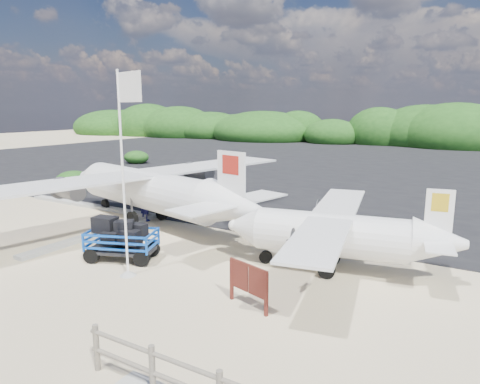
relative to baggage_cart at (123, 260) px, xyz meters
The scene contains 10 objects.
ground 1.37m from the baggage_cart, ahead, with size 160.00×160.00×0.00m, color beige.
asphalt_apron 30.06m from the baggage_cart, 87.39° to the left, with size 90.00×50.00×0.04m, color #B2B2B2, non-canonical shape.
lagoon 7.79m from the baggage_cart, 168.64° to the left, with size 9.00×7.00×0.40m, color #B2B2B2, non-canonical shape.
vegetation_band 55.05m from the baggage_cart, 88.58° to the left, with size 124.00×8.00×4.40m, color #B2B2B2, non-canonical shape.
baggage_cart is the anchor object (origin of this frame).
flagpole 1.55m from the baggage_cart, 38.36° to the right, with size 1.28×0.53×6.42m, color white, non-canonical shape.
signboard 5.73m from the baggage_cart, ahead, with size 1.53×0.14×1.26m, color maroon, non-canonical shape.
crew_a 5.48m from the baggage_cart, 124.41° to the left, with size 0.71×0.47×1.96m, color #151550.
crew_b 5.65m from the baggage_cart, 72.45° to the left, with size 0.90×0.70×1.85m, color #151550.
aircraft_small 31.81m from the baggage_cart, 108.89° to the left, with size 7.82×7.82×2.82m, color #B2B2B2, non-canonical shape.
Camera 1 is at (9.55, -10.34, 5.30)m, focal length 32.00 mm.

